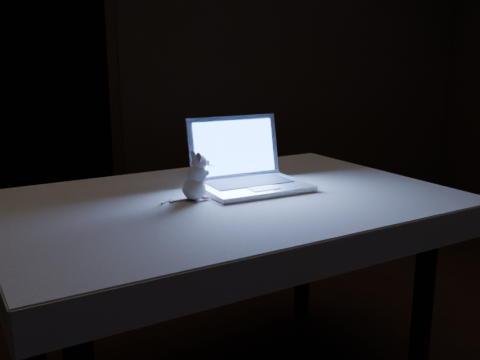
{
  "coord_description": "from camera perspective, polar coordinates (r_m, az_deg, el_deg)",
  "views": [
    {
      "loc": [
        -0.24,
        -1.95,
        1.35
      ],
      "look_at": [
        0.03,
        -0.08,
        0.91
      ],
      "focal_mm": 40.0,
      "sensor_mm": 36.0,
      "label": 1
    }
  ],
  "objects": [
    {
      "name": "back_wall",
      "position": [
        4.45,
        -5.36,
        12.58
      ],
      "size": [
        4.5,
        0.04,
        2.6
      ],
      "primitive_type": "cube",
      "color": "black",
      "rests_on": "ground"
    },
    {
      "name": "doorway",
      "position": [
        4.54,
        -19.47,
        8.94
      ],
      "size": [
        1.06,
        0.36,
        2.13
      ],
      "primitive_type": null,
      "color": "black",
      "rests_on": "back_wall"
    },
    {
      "name": "tablecloth",
      "position": [
        2.01,
        -3.64,
        -3.29
      ],
      "size": [
        1.99,
        1.84,
        0.11
      ],
      "primitive_type": null,
      "rotation": [
        0.0,
        0.0,
        0.59
      ],
      "color": "beige",
      "rests_on": "table"
    },
    {
      "name": "plush_mouse",
      "position": [
        1.93,
        -4.96,
        0.39
      ],
      "size": [
        0.18,
        0.18,
        0.17
      ],
      "primitive_type": null,
      "rotation": [
        0.0,
        0.0,
        0.61
      ],
      "color": "silver",
      "rests_on": "tablecloth"
    },
    {
      "name": "laptop",
      "position": [
        2.06,
        1.49,
        2.67
      ],
      "size": [
        0.49,
        0.46,
        0.27
      ],
      "primitive_type": null,
      "rotation": [
        0.0,
        0.0,
        0.33
      ],
      "color": "silver",
      "rests_on": "tablecloth"
    },
    {
      "name": "table",
      "position": [
        2.13,
        -1.35,
        -12.8
      ],
      "size": [
        1.8,
        1.5,
        0.83
      ],
      "primitive_type": null,
      "rotation": [
        0.0,
        0.0,
        0.39
      ],
      "color": "black",
      "rests_on": "floor"
    }
  ]
}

